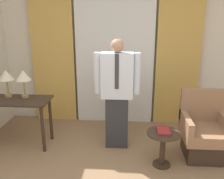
# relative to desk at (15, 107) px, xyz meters

# --- Properties ---
(wall_back) EXTENTS (10.00, 0.06, 2.70)m
(wall_back) POSITION_rel_desk_xyz_m (1.48, 1.15, 0.72)
(wall_back) COLOR silver
(wall_back) RESTS_ON ground_plane
(curtain_sheer_center) EXTENTS (1.42, 0.06, 2.58)m
(curtain_sheer_center) POSITION_rel_desk_xyz_m (1.48, 1.02, 0.66)
(curtain_sheer_center) COLOR white
(curtain_sheer_center) RESTS_ON ground_plane
(curtain_drape_left) EXTENTS (0.78, 0.06, 2.58)m
(curtain_drape_left) POSITION_rel_desk_xyz_m (0.34, 1.02, 0.66)
(curtain_drape_left) COLOR gold
(curtain_drape_left) RESTS_ON ground_plane
(curtain_drape_right) EXTENTS (0.78, 0.06, 2.58)m
(curtain_drape_right) POSITION_rel_desk_xyz_m (2.62, 1.02, 0.66)
(curtain_drape_right) COLOR gold
(curtain_drape_right) RESTS_ON ground_plane
(desk) EXTENTS (1.09, 0.50, 0.76)m
(desk) POSITION_rel_desk_xyz_m (0.00, 0.00, 0.00)
(desk) COLOR #38281E
(desk) RESTS_ON ground_plane
(table_lamp_left) EXTENTS (0.24, 0.24, 0.43)m
(table_lamp_left) POSITION_rel_desk_xyz_m (-0.13, 0.11, 0.46)
(table_lamp_left) COLOR #9E7F47
(table_lamp_left) RESTS_ON desk
(table_lamp_right) EXTENTS (0.24, 0.24, 0.43)m
(table_lamp_right) POSITION_rel_desk_xyz_m (0.13, 0.11, 0.46)
(table_lamp_right) COLOR #9E7F47
(table_lamp_right) RESTS_ON desk
(person) EXTENTS (0.68, 0.22, 1.68)m
(person) POSITION_rel_desk_xyz_m (1.57, 0.06, 0.28)
(person) COLOR #2D2D33
(person) RESTS_ON ground_plane
(armchair) EXTENTS (0.63, 0.65, 0.94)m
(armchair) POSITION_rel_desk_xyz_m (2.85, -0.12, -0.28)
(armchair) COLOR #38281E
(armchair) RESTS_ON ground_plane
(side_table) EXTENTS (0.44, 0.44, 0.50)m
(side_table) POSITION_rel_desk_xyz_m (2.22, -0.44, -0.29)
(side_table) COLOR #38281E
(side_table) RESTS_ON ground_plane
(book) EXTENTS (0.17, 0.24, 0.03)m
(book) POSITION_rel_desk_xyz_m (2.22, -0.42, -0.11)
(book) COLOR maroon
(book) RESTS_ON side_table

